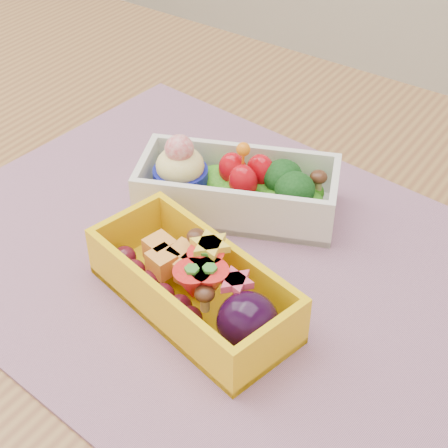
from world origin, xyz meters
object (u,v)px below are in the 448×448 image
Objects in this scene: table at (191,304)px; bento_white at (237,187)px; bento_yellow at (196,286)px; placemat at (214,256)px.

table is 5.74× the size of bento_white.
table is 6.01× the size of bento_yellow.
bento_yellow is at bearing -48.67° from table.
bento_yellow is at bearing -93.27° from bento_white.
placemat is 0.08m from bento_white.
table is 0.14m from bento_white.
bento_white reaches higher than bento_yellow.
bento_white is (-0.02, 0.07, 0.03)m from placemat.
bento_yellow is (0.03, -0.06, 0.03)m from placemat.
bento_white is (0.02, 0.05, 0.13)m from table.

